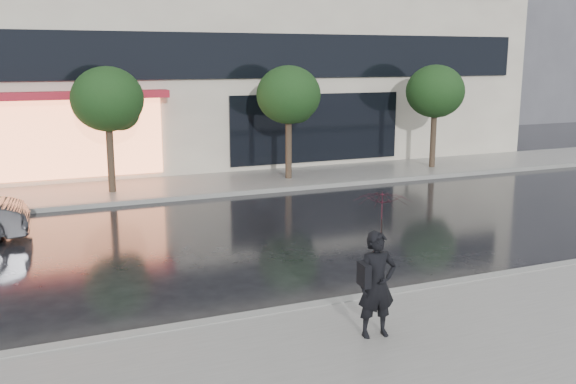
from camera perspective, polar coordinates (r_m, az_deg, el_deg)
ground at (r=12.42m, az=5.42°, el=-8.07°), size 120.00×120.00×0.00m
sidewalk_near at (r=9.89m, az=14.65°, el=-13.43°), size 60.00×4.50×0.12m
sidewalk_far at (r=21.66m, az=-7.54°, el=0.64°), size 60.00×3.50×0.12m
curb_near at (r=11.59m, az=7.81°, el=-9.26°), size 60.00×0.25×0.14m
curb_far at (r=20.01m, az=-6.19°, el=-0.22°), size 60.00×0.25×0.14m
bg_building_right at (r=49.77m, az=17.19°, el=15.65°), size 12.00×12.00×16.00m
tree_mid_west at (r=20.50m, az=-15.60°, el=7.76°), size 2.20×2.20×3.99m
tree_mid_east at (r=22.10m, az=0.16°, el=8.45°), size 2.20×2.20×3.99m
tree_far_east at (r=25.07m, az=13.02°, el=8.55°), size 2.20×2.20×3.99m
pedestrian_with_umbrella at (r=9.51m, az=8.17°, el=-4.72°), size 0.91×0.92×2.21m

